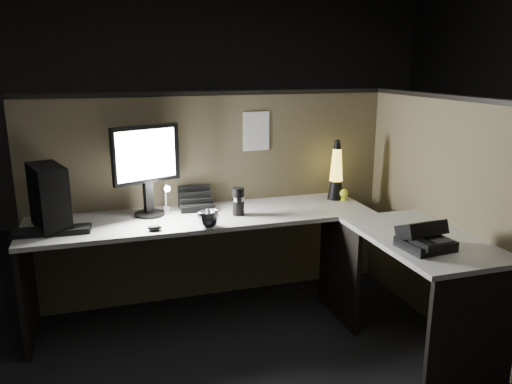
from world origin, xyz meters
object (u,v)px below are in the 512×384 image
object	(u,v)px
monitor	(147,162)
lava_lamp	(336,175)
desk_phone	(424,238)
keyboard	(52,231)
pc_tower	(49,197)

from	to	relation	value
monitor	lava_lamp	world-z (taller)	monitor
desk_phone	keyboard	bearing A→B (deg)	150.63
pc_tower	keyboard	world-z (taller)	pc_tower
monitor	keyboard	size ratio (longest dim) A/B	1.33
monitor	desk_phone	distance (m)	1.78
desk_phone	monitor	bearing A→B (deg)	136.43
lava_lamp	desk_phone	distance (m)	1.08
keyboard	desk_phone	world-z (taller)	desk_phone
lava_lamp	desk_phone	world-z (taller)	lava_lamp
monitor	lava_lamp	bearing A→B (deg)	-21.42
keyboard	pc_tower	bearing A→B (deg)	96.98
lava_lamp	desk_phone	bearing A→B (deg)	-89.51
keyboard	desk_phone	bearing A→B (deg)	-20.70
pc_tower	lava_lamp	world-z (taller)	lava_lamp
pc_tower	desk_phone	bearing A→B (deg)	-44.11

